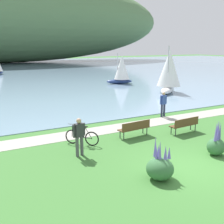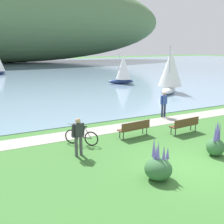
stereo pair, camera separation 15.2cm
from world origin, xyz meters
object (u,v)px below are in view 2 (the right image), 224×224
object	(u,v)px
park_bench_near_camera	(134,128)
person_at_shoreline	(164,103)
sailboat_mid_bay	(170,71)
bicycle_leaning_near_bench	(81,137)
person_on_the_grass	(78,135)
park_bench_further_along	(185,124)
sailboat_nearest_to_shore	(123,69)

from	to	relation	value
park_bench_near_camera	person_at_shoreline	xyz separation A→B (m)	(3.97, 2.67, 0.46)
person_at_shoreline	sailboat_mid_bay	size ratio (longest dim) A/B	0.37
bicycle_leaning_near_bench	person_on_the_grass	size ratio (longest dim) A/B	0.76
park_bench_further_along	person_on_the_grass	world-z (taller)	person_on_the_grass
park_bench_near_camera	sailboat_nearest_to_shore	bearing A→B (deg)	62.05
park_bench_further_along	sailboat_nearest_to_shore	xyz separation A→B (m)	(6.80, 18.83, 1.29)
park_bench_near_camera	bicycle_leaning_near_bench	xyz separation A→B (m)	(-2.91, 0.22, -0.12)
bicycle_leaning_near_bench	sailboat_mid_bay	xyz separation A→B (m)	(13.38, 9.84, 1.83)
person_at_shoreline	sailboat_mid_bay	xyz separation A→B (m)	(6.49, 7.40, 1.25)
park_bench_further_along	bicycle_leaning_near_bench	distance (m)	5.79
park_bench_further_along	sailboat_mid_bay	world-z (taller)	sailboat_mid_bay
park_bench_near_camera	bicycle_leaning_near_bench	world-z (taller)	bicycle_leaning_near_bench
park_bench_near_camera	bicycle_leaning_near_bench	bearing A→B (deg)	175.59
person_at_shoreline	sailboat_nearest_to_shore	size ratio (longest dim) A/B	0.45
park_bench_further_along	bicycle_leaning_near_bench	world-z (taller)	bicycle_leaning_near_bench
park_bench_further_along	sailboat_nearest_to_shore	world-z (taller)	sailboat_nearest_to_shore
park_bench_further_along	person_at_shoreline	xyz separation A→B (m)	(1.18, 3.41, 0.46)
bicycle_leaning_near_bench	person_at_shoreline	distance (m)	7.33
park_bench_near_camera	bicycle_leaning_near_bench	size ratio (longest dim) A/B	1.40
park_bench_further_along	sailboat_mid_bay	bearing A→B (deg)	54.64
park_bench_further_along	person_on_the_grass	distance (m)	6.34
sailboat_nearest_to_shore	bicycle_leaning_near_bench	bearing A→B (deg)	-125.00
park_bench_near_camera	park_bench_further_along	distance (m)	2.90
person_at_shoreline	person_on_the_grass	xyz separation A→B (m)	(-7.49, -3.69, 0.00)
park_bench_further_along	person_on_the_grass	size ratio (longest dim) A/B	1.07
park_bench_further_along	person_at_shoreline	distance (m)	3.63
park_bench_near_camera	sailboat_mid_bay	size ratio (longest dim) A/B	0.39
park_bench_near_camera	sailboat_mid_bay	world-z (taller)	sailboat_mid_bay
park_bench_further_along	sailboat_mid_bay	distance (m)	13.36
park_bench_near_camera	park_bench_further_along	size ratio (longest dim) A/B	1.00
person_on_the_grass	sailboat_nearest_to_shore	xyz separation A→B (m)	(13.11, 19.11, 0.83)
park_bench_near_camera	sailboat_nearest_to_shore	size ratio (longest dim) A/B	0.49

